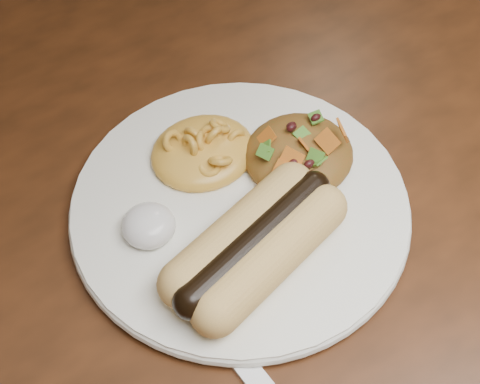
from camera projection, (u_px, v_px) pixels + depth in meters
table at (302, 181)px, 0.65m from camera, size 1.60×0.90×0.75m
plate at (240, 205)px, 0.51m from camera, size 0.34×0.34×0.01m
hotdog at (256, 243)px, 0.46m from camera, size 0.13×0.09×0.03m
mac_and_cheese at (202, 142)px, 0.52m from camera, size 0.10×0.09×0.03m
sour_cream at (148, 222)px, 0.48m from camera, size 0.04×0.04×0.02m
taco_salad at (299, 147)px, 0.52m from camera, size 0.09×0.08×0.04m
fork at (242, 362)px, 0.44m from camera, size 0.03×0.14×0.00m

